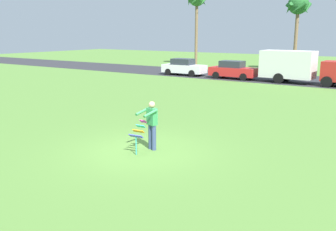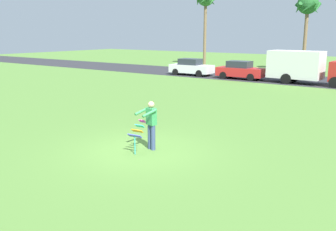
% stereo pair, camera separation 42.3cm
% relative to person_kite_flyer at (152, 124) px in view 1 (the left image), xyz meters
% --- Properties ---
extents(ground_plane, '(120.00, 120.00, 0.00)m').
position_rel_person_kite_flyer_xyz_m(ground_plane, '(-0.21, -0.34, -0.95)').
color(ground_plane, '#568438').
extents(road_strip, '(120.00, 8.00, 0.01)m').
position_rel_person_kite_flyer_xyz_m(road_strip, '(-0.21, 23.22, -0.95)').
color(road_strip, '#2D2D33').
rests_on(road_strip, ground).
extents(person_kite_flyer, '(0.66, 0.74, 1.73)m').
position_rel_person_kite_flyer_xyz_m(person_kite_flyer, '(0.00, 0.00, 0.00)').
color(person_kite_flyer, '#384772').
rests_on(person_kite_flyer, ground).
extents(kite_held, '(0.53, 0.67, 1.12)m').
position_rel_person_kite_flyer_xyz_m(kite_held, '(-0.12, -0.60, -0.20)').
color(kite_held, '#D83399').
rests_on(kite_held, ground).
extents(parked_car_white, '(4.26, 1.94, 1.60)m').
position_rel_person_kite_flyer_xyz_m(parked_car_white, '(-11.47, 20.81, -0.18)').
color(parked_car_white, white).
rests_on(parked_car_white, ground).
extents(parked_car_red, '(4.21, 1.85, 1.60)m').
position_rel_person_kite_flyer_xyz_m(parked_car_red, '(-6.31, 20.82, -0.18)').
color(parked_car_red, red).
rests_on(parked_car_red, ground).
extents(parked_truck_red_cab, '(6.77, 2.28, 2.62)m').
position_rel_person_kite_flyer_xyz_m(parked_truck_red_cab, '(-0.67, 20.81, 0.46)').
color(parked_truck_red_cab, '#B2231E').
rests_on(parked_truck_red_cab, ground).
extents(palm_tree_left_near, '(2.58, 2.71, 9.29)m').
position_rel_person_kite_flyer_xyz_m(palm_tree_left_near, '(-16.11, 31.27, 6.86)').
color(palm_tree_left_near, brown).
rests_on(palm_tree_left_near, ground).
extents(palm_tree_right_near, '(2.58, 2.71, 7.99)m').
position_rel_person_kite_flyer_xyz_m(palm_tree_right_near, '(-3.75, 30.80, 5.66)').
color(palm_tree_right_near, brown).
rests_on(palm_tree_right_near, ground).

